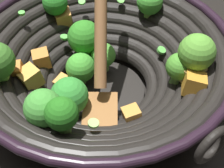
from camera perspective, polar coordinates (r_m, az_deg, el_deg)
ground_plane at (r=0.57m, az=-1.62°, el=-1.66°), size 4.00×4.00×0.00m
wok at (r=0.52m, az=-1.98°, el=3.58°), size 0.41×0.40×0.26m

